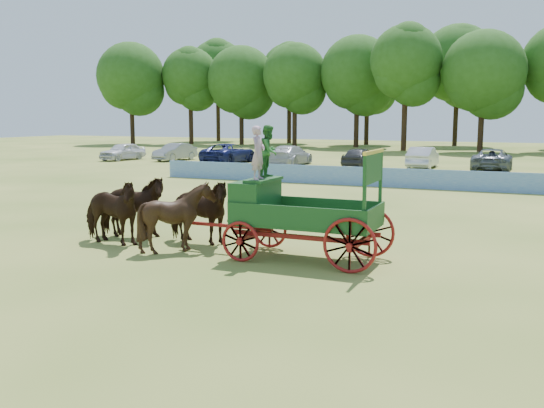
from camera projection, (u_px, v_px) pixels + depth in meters
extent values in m
plane|color=#ACA44E|center=(239.00, 257.00, 16.65)|extent=(160.00, 160.00, 0.00)
imported|color=#321E0D|center=(109.00, 212.00, 18.17)|extent=(2.45, 1.30, 1.99)
imported|color=#321E0D|center=(132.00, 207.00, 19.17)|extent=(2.54, 1.58, 1.99)
imported|color=#321E0D|center=(177.00, 217.00, 17.21)|extent=(1.89, 1.70, 2.00)
imported|color=#321E0D|center=(197.00, 212.00, 18.21)|extent=(2.42, 1.22, 1.99)
cube|color=#9F1E0F|center=(256.00, 233.00, 16.89)|extent=(0.12, 2.00, 0.12)
cube|color=#9F1E0F|center=(360.00, 242.00, 15.70)|extent=(0.12, 2.00, 0.12)
cube|color=#9F1E0F|center=(299.00, 237.00, 15.78)|extent=(3.80, 0.10, 0.12)
cube|color=#9F1E0F|center=(313.00, 230.00, 16.78)|extent=(3.80, 0.10, 0.12)
cube|color=#9F1E0F|center=(227.00, 226.00, 17.23)|extent=(2.80, 0.09, 0.09)
cube|color=#1A4F1D|center=(306.00, 223.00, 16.24)|extent=(3.80, 1.80, 0.10)
cube|color=#1A4F1D|center=(294.00, 217.00, 15.40)|extent=(3.80, 0.06, 0.55)
cube|color=#1A4F1D|center=(317.00, 208.00, 16.99)|extent=(3.80, 0.06, 0.55)
cube|color=#1A4F1D|center=(375.00, 217.00, 15.45)|extent=(0.06, 1.80, 0.55)
cube|color=#1A4F1D|center=(256.00, 200.00, 16.76)|extent=(0.85, 1.70, 1.05)
cube|color=#1A4F1D|center=(264.00, 180.00, 16.57)|extent=(0.55, 1.50, 0.08)
cube|color=#1A4F1D|center=(243.00, 206.00, 16.94)|extent=(0.10, 1.60, 0.65)
cube|color=#1A4F1D|center=(249.00, 217.00, 16.91)|extent=(0.55, 1.60, 0.06)
cube|color=#1A4F1D|center=(364.00, 195.00, 14.66)|extent=(0.08, 0.08, 1.80)
cube|color=#1A4F1D|center=(380.00, 188.00, 16.11)|extent=(0.08, 0.08, 1.80)
cube|color=#1A4F1D|center=(373.00, 168.00, 15.30)|extent=(0.07, 1.75, 0.75)
cube|color=yellow|center=(374.00, 152.00, 15.24)|extent=(0.08, 1.80, 0.09)
cube|color=yellow|center=(372.00, 168.00, 15.31)|extent=(0.02, 1.30, 0.12)
torus|color=#9F1E0F|center=(240.00, 242.00, 16.04)|extent=(1.09, 0.09, 1.09)
torus|color=#9F1E0F|center=(269.00, 229.00, 17.76)|extent=(1.09, 0.09, 1.09)
torus|color=#9F1E0F|center=(350.00, 246.00, 14.82)|extent=(1.39, 0.09, 1.39)
torus|color=#9F1E0F|center=(370.00, 232.00, 16.54)|extent=(1.39, 0.09, 1.39)
imported|color=#C496A9|center=(258.00, 153.00, 16.15)|extent=(0.34, 0.52, 1.43)
imported|color=#2A6D29|center=(269.00, 151.00, 16.78)|extent=(0.55, 0.70, 1.44)
cube|color=blue|center=(370.00, 177.00, 33.28)|extent=(26.00, 0.08, 1.05)
imported|color=silver|center=(123.00, 151.00, 53.04)|extent=(2.29, 4.66, 1.53)
imported|color=gray|center=(175.00, 152.00, 52.54)|extent=(2.00, 4.63, 1.48)
imported|color=navy|center=(229.00, 153.00, 49.77)|extent=(2.84, 5.86, 1.61)
imported|color=silver|center=(290.00, 155.00, 47.55)|extent=(2.18, 5.36, 1.56)
imported|color=#333338|center=(360.00, 157.00, 45.55)|extent=(2.06, 4.55, 1.52)
imported|color=silver|center=(423.00, 158.00, 44.75)|extent=(1.67, 4.79, 1.58)
imported|color=slate|center=(492.00, 159.00, 42.98)|extent=(2.61, 5.60, 1.55)
cylinder|color=#382314|center=(132.00, 126.00, 83.24)|extent=(0.60, 0.60, 4.99)
sphere|color=#234E14|center=(131.00, 76.00, 82.27)|extent=(9.14, 9.14, 9.14)
cylinder|color=#382314|center=(191.00, 126.00, 83.12)|extent=(0.60, 0.60, 5.03)
sphere|color=#234E14|center=(190.00, 75.00, 82.14)|extent=(7.60, 7.60, 7.60)
cylinder|color=#382314|center=(242.00, 127.00, 81.24)|extent=(0.60, 0.60, 4.64)
sphere|color=#234E14|center=(241.00, 80.00, 80.34)|extent=(9.05, 9.05, 9.05)
cylinder|color=#382314|center=(295.00, 127.00, 77.04)|extent=(0.60, 0.60, 4.84)
sphere|color=#234E14|center=(295.00, 75.00, 76.10)|extent=(8.11, 8.11, 8.11)
cylinder|color=#382314|center=(356.00, 127.00, 74.29)|extent=(0.60, 0.60, 4.92)
sphere|color=#234E14|center=(357.00, 72.00, 73.34)|extent=(8.98, 8.98, 8.98)
cylinder|color=#382314|center=(404.00, 127.00, 66.98)|extent=(0.60, 0.60, 5.34)
sphere|color=#234E14|center=(406.00, 60.00, 65.94)|extent=(7.82, 7.82, 7.82)
cylinder|color=#382314|center=(481.00, 130.00, 64.36)|extent=(0.60, 0.60, 4.60)
sphere|color=#234E14|center=(484.00, 71.00, 63.46)|extent=(8.66, 8.66, 8.66)
cylinder|color=#382314|center=(218.00, 122.00, 93.06)|extent=(0.60, 0.60, 5.94)
sphere|color=#234E14|center=(218.00, 69.00, 91.91)|extent=(8.65, 8.65, 8.65)
cylinder|color=#382314|center=(289.00, 124.00, 85.56)|extent=(0.60, 0.60, 5.40)
sphere|color=#234E14|center=(289.00, 72.00, 84.52)|extent=(7.92, 7.92, 7.92)
cylinder|color=#382314|center=(366.00, 127.00, 81.01)|extent=(0.60, 0.60, 4.82)
sphere|color=#234E14|center=(368.00, 77.00, 80.07)|extent=(7.99, 7.99, 7.99)
cylinder|color=#382314|center=(455.00, 124.00, 77.81)|extent=(0.60, 0.60, 5.72)
sphere|color=#234E14|center=(458.00, 62.00, 76.70)|extent=(9.64, 9.64, 9.64)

